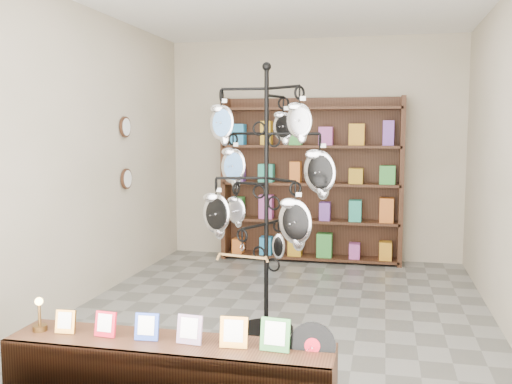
{
  "coord_description": "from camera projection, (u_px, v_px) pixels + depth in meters",
  "views": [
    {
      "loc": [
        0.95,
        -5.32,
        1.75
      ],
      "look_at": [
        -0.02,
        -1.0,
        1.28
      ],
      "focal_mm": 40.0,
      "sensor_mm": 36.0,
      "label": 1
    }
  ],
  "objects": [
    {
      "name": "room_envelope",
      "position": [
        281.0,
        121.0,
        5.36
      ],
      "size": [
        5.0,
        5.0,
        5.0
      ],
      "color": "#BEAE99",
      "rests_on": "ground"
    },
    {
      "name": "wall_clocks",
      "position": [
        126.0,
        153.0,
        6.6
      ],
      "size": [
        0.03,
        0.24,
        0.84
      ],
      "color": "black",
      "rests_on": "ground"
    },
    {
      "name": "back_shelving",
      "position": [
        311.0,
        185.0,
        7.67
      ],
      "size": [
        2.42,
        0.36,
        2.2
      ],
      "color": "black",
      "rests_on": "ground"
    },
    {
      "name": "display_tree",
      "position": [
        266.0,
        179.0,
        4.89
      ],
      "size": [
        1.23,
        1.21,
        2.33
      ],
      "rotation": [
        0.0,
        0.0,
        -0.28
      ],
      "color": "black",
      "rests_on": "ground"
    },
    {
      "name": "front_shelf",
      "position": [
        169.0,
        380.0,
        3.45
      ],
      "size": [
        2.0,
        0.41,
        0.71
      ],
      "rotation": [
        0.0,
        0.0,
        0.0
      ],
      "color": "black",
      "rests_on": "ground"
    },
    {
      "name": "ground",
      "position": [
        280.0,
        312.0,
        5.55
      ],
      "size": [
        5.0,
        5.0,
        0.0
      ],
      "primitive_type": "plane",
      "color": "slate",
      "rests_on": "ground"
    }
  ]
}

